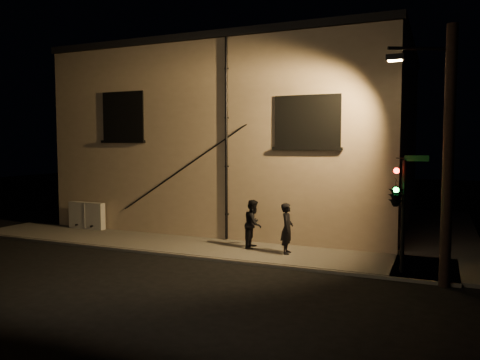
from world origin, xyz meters
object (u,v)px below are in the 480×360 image
at_px(pedestrian_a, 287,228).
at_px(traffic_signal, 396,194).
at_px(utility_cabinet, 87,215).
at_px(streetlamp_pole, 445,150).
at_px(pedestrian_b, 253,224).

xyz_separation_m(pedestrian_a, traffic_signal, (3.85, -1.14, 1.53)).
bearing_deg(pedestrian_a, utility_cabinet, 74.89).
xyz_separation_m(traffic_signal, streetlamp_pole, (1.33, -0.46, 1.35)).
bearing_deg(pedestrian_b, traffic_signal, -112.08).
relative_size(pedestrian_b, streetlamp_pole, 0.25).
relative_size(pedestrian_a, traffic_signal, 0.51).
height_order(utility_cabinet, pedestrian_a, pedestrian_a).
xyz_separation_m(utility_cabinet, pedestrian_b, (8.77, -0.72, 0.30)).
relative_size(pedestrian_a, pedestrian_b, 1.00).
height_order(pedestrian_a, traffic_signal, traffic_signal).
bearing_deg(pedestrian_b, utility_cabinet, 79.87).
distance_m(pedestrian_b, streetlamp_pole, 7.56).
relative_size(utility_cabinet, streetlamp_pole, 0.26).
xyz_separation_m(utility_cabinet, streetlamp_pole, (15.45, -2.77, 3.18)).
xyz_separation_m(pedestrian_b, streetlamp_pole, (6.68, -2.05, 2.88)).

